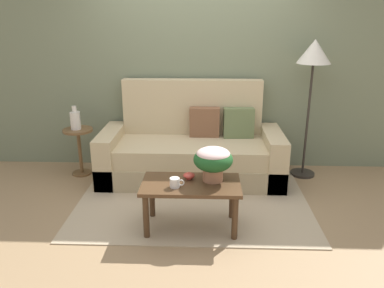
% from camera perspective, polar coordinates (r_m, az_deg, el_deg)
% --- Properties ---
extents(ground_plane, '(14.00, 14.00, 0.00)m').
position_cam_1_polar(ground_plane, '(4.19, 0.15, -8.54)').
color(ground_plane, '#997A56').
extents(wall_back, '(6.40, 0.12, 2.67)m').
position_cam_1_polar(wall_back, '(4.92, 0.64, 11.90)').
color(wall_back, slate).
rests_on(wall_back, ground).
extents(area_rug, '(2.46, 1.94, 0.01)m').
position_cam_1_polar(area_rug, '(4.28, 0.19, -7.87)').
color(area_rug, tan).
rests_on(area_rug, ground).
extents(couch, '(2.17, 0.90, 1.17)m').
position_cam_1_polar(couch, '(4.68, 0.04, -1.02)').
color(couch, tan).
rests_on(couch, ground).
extents(coffee_table, '(0.91, 0.50, 0.46)m').
position_cam_1_polar(coffee_table, '(3.54, -0.13, -6.98)').
color(coffee_table, '#442D1B').
rests_on(coffee_table, ground).
extents(side_table, '(0.36, 0.36, 0.60)m').
position_cam_1_polar(side_table, '(4.93, -16.51, 0.10)').
color(side_table, brown).
rests_on(side_table, ground).
extents(floor_lamp, '(0.39, 0.39, 1.66)m').
position_cam_1_polar(floor_lamp, '(4.71, 17.68, 11.71)').
color(floor_lamp, '#2D2823').
rests_on(floor_lamp, ground).
extents(potted_plant, '(0.36, 0.36, 0.32)m').
position_cam_1_polar(potted_plant, '(3.49, 3.18, -2.36)').
color(potted_plant, '#A36B4C').
rests_on(potted_plant, coffee_table).
extents(coffee_mug, '(0.13, 0.09, 0.09)m').
position_cam_1_polar(coffee_mug, '(3.42, -2.54, -5.78)').
color(coffee_mug, white).
rests_on(coffee_mug, coffee_table).
extents(snack_bowl, '(0.11, 0.11, 0.06)m').
position_cam_1_polar(snack_bowl, '(3.58, -0.45, -4.73)').
color(snack_bowl, '#B2382D').
rests_on(snack_bowl, coffee_table).
extents(table_vase, '(0.12, 0.12, 0.29)m').
position_cam_1_polar(table_vase, '(4.85, -17.03, 3.46)').
color(table_vase, silver).
rests_on(table_vase, side_table).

